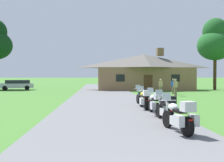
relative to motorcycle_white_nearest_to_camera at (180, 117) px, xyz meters
name	(u,v)px	position (x,y,z in m)	size (l,w,h in m)	color
ground_plane	(106,99)	(-1.98, 13.93, -0.61)	(500.00, 500.00, 0.00)	#42752D
asphalt_driveway	(107,101)	(-1.98, 11.93, -0.58)	(6.40, 80.00, 0.06)	slate
motorcycle_white_nearest_to_camera	(180,117)	(0.00, 0.00, 0.00)	(0.96, 2.07, 1.30)	black
motorcycle_black_second_in_row	(165,108)	(0.11, 2.25, 0.01)	(0.66, 2.08, 1.30)	black
motorcycle_white_third_in_row	(156,104)	(0.14, 4.21, 0.00)	(0.78, 2.08, 1.30)	black
motorcycle_yellow_fourth_in_row	(145,100)	(0.00, 6.43, 0.00)	(0.75, 2.08, 1.30)	black
motorcycle_green_farthest_in_row	(142,97)	(0.16, 8.43, 0.00)	(0.82, 2.08, 1.30)	black
stone_lodge	(144,72)	(3.86, 28.07, 1.98)	(13.68, 6.68, 5.92)	brown
bystander_blue_shirt_near_lodge	(173,85)	(5.41, 19.00, 0.34)	(0.45, 0.40, 1.69)	#75664C
bystander_tan_shirt_beside_signpost	(161,85)	(4.18, 19.54, 0.32)	(0.46, 0.39, 1.67)	#75664C
bystander_tan_shirt_by_tree	(176,86)	(5.00, 16.81, 0.34)	(0.47, 0.38, 1.69)	#75664C
tree_right_of_lodge	(215,41)	(13.94, 27.54, 6.26)	(4.97, 4.97, 10.15)	#422D19
parked_silver_suv_far_left	(17,84)	(-13.97, 28.50, 0.17)	(4.93, 3.01, 1.40)	#ADAFB7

